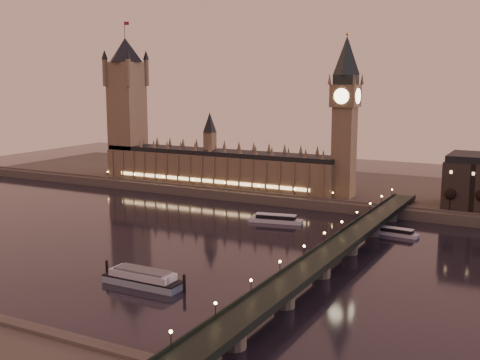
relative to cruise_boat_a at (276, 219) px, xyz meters
name	(u,v)px	position (x,y,z in m)	size (l,w,h in m)	color
ground	(166,239)	(-35.00, -59.06, -2.17)	(700.00, 700.00, 0.00)	black
far_embankment	(330,188)	(-5.00, 105.94, 0.83)	(560.00, 130.00, 6.00)	#423D35
palace_of_westminster	(217,163)	(-75.12, 61.94, 19.54)	(180.00, 26.62, 52.00)	brown
victoria_tower	(127,100)	(-155.00, 61.94, 63.62)	(31.68, 31.68, 118.00)	brown
big_ben	(345,107)	(18.99, 61.93, 61.79)	(17.68, 17.68, 104.00)	brown
westminster_bridge	(336,253)	(56.61, -59.06, 3.35)	(13.20, 260.00, 15.30)	black
bare_tree_0	(454,194)	(89.18, 49.94, 14.08)	(6.73, 6.73, 13.69)	black
cruise_boat_a	(276,219)	(0.00, 0.00, 0.00)	(31.44, 12.41, 4.92)	silver
cruise_boat_b	(397,232)	(68.44, 3.66, -0.33)	(22.95, 7.42, 4.17)	silver
moored_barge	(143,278)	(-2.36, -121.82, 0.90)	(39.58, 9.66, 7.25)	#899EAF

